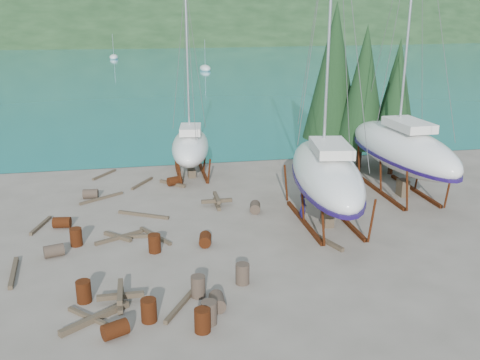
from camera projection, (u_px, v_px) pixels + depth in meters
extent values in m
plane|color=#655B50|center=(210.00, 250.00, 25.28)|extent=(600.00, 600.00, 0.00)
plane|color=teal|center=(139.00, 30.00, 320.25)|extent=(700.00, 700.00, 0.00)
ellipsoid|color=black|center=(139.00, 30.00, 324.94)|extent=(800.00, 360.00, 110.00)
cube|color=beige|center=(88.00, 36.00, 199.01)|extent=(6.00, 5.00, 4.00)
cube|color=#A54C2D|center=(87.00, 28.00, 198.17)|extent=(6.60, 5.60, 1.60)
cube|color=beige|center=(220.00, 35.00, 207.98)|extent=(6.00, 5.00, 4.00)
cube|color=#A54C2D|center=(220.00, 28.00, 207.14)|extent=(6.60, 5.60, 1.60)
cylinder|color=black|center=(359.00, 156.00, 38.52)|extent=(0.36, 0.36, 1.60)
cone|color=black|center=(364.00, 87.00, 37.01)|extent=(3.60, 3.60, 8.40)
cylinder|color=black|center=(391.00, 164.00, 36.96)|extent=(0.36, 0.36, 1.36)
cone|color=black|center=(396.00, 103.00, 35.67)|extent=(3.06, 3.06, 7.14)
cylinder|color=black|center=(330.00, 149.00, 40.09)|extent=(0.36, 0.36, 1.84)
cone|color=black|center=(334.00, 71.00, 38.36)|extent=(4.14, 4.14, 9.66)
cylinder|color=black|center=(391.00, 152.00, 40.02)|extent=(0.36, 0.36, 1.44)
cone|color=black|center=(397.00, 92.00, 38.66)|extent=(3.24, 3.24, 7.56)
ellipsoid|color=white|center=(205.00, 69.00, 101.88)|extent=(2.00, 5.00, 1.40)
cylinder|color=silver|center=(205.00, 53.00, 101.02)|extent=(0.08, 0.08, 5.00)
ellipsoid|color=white|center=(114.00, 57.00, 126.74)|extent=(2.00, 5.00, 1.40)
cylinder|color=silver|center=(113.00, 45.00, 125.88)|extent=(0.08, 0.08, 5.00)
ellipsoid|color=white|center=(326.00, 174.00, 27.87)|extent=(4.76, 11.19, 2.53)
cube|color=#1B0E47|center=(329.00, 192.00, 27.61)|extent=(0.54, 1.97, 1.00)
cube|color=silver|center=(331.00, 148.00, 26.91)|extent=(2.21, 3.48, 0.50)
cylinder|color=silver|center=(330.00, 16.00, 26.01)|extent=(0.14, 0.14, 13.01)
cube|color=#5D280F|center=(304.00, 221.00, 28.46)|extent=(0.18, 5.96, 0.20)
cube|color=#5D280F|center=(343.00, 219.00, 28.86)|extent=(0.18, 5.96, 0.20)
cube|color=brown|center=(327.00, 217.00, 28.04)|extent=(0.50, 0.80, 0.95)
ellipsoid|color=white|center=(402.00, 148.00, 32.41)|extent=(3.81, 11.34, 2.65)
cube|color=#1B0E47|center=(405.00, 165.00, 32.15)|extent=(0.35, 2.03, 1.00)
cube|color=silver|center=(409.00, 125.00, 31.41)|extent=(1.96, 3.44, 0.50)
cylinder|color=silver|center=(410.00, 8.00, 30.48)|extent=(0.14, 0.14, 13.43)
cube|color=#5D280F|center=(381.00, 192.00, 33.04)|extent=(0.18, 6.16, 0.20)
cube|color=#5D280F|center=(415.00, 190.00, 33.44)|extent=(0.18, 6.16, 0.20)
cube|color=brown|center=(403.00, 188.00, 32.59)|extent=(0.50, 0.80, 1.03)
ellipsoid|color=white|center=(190.00, 147.00, 36.28)|extent=(3.53, 8.11, 2.02)
cube|color=#1B0E47|center=(191.00, 156.00, 36.08)|extent=(0.44, 1.43, 1.00)
cube|color=silver|center=(190.00, 130.00, 35.53)|extent=(1.67, 2.52, 0.50)
cylinder|color=silver|center=(187.00, 59.00, 34.90)|extent=(0.14, 0.14, 9.41)
cube|color=#5D280F|center=(179.00, 174.00, 36.70)|extent=(0.18, 4.31, 0.20)
cube|color=#5D280F|center=(204.00, 173.00, 37.01)|extent=(0.18, 4.31, 0.20)
cube|color=brown|center=(192.00, 173.00, 36.44)|extent=(0.50, 0.80, 0.51)
imported|color=navy|center=(303.00, 207.00, 28.54)|extent=(0.44, 0.61, 1.57)
cylinder|color=#2D2823|center=(217.00, 302.00, 20.23)|extent=(0.60, 0.89, 0.58)
cylinder|color=#5D280F|center=(62.00, 222.00, 27.82)|extent=(0.95, 0.69, 0.58)
cylinder|color=#5D280F|center=(202.00, 320.00, 18.73)|extent=(0.58, 0.58, 0.88)
cylinder|color=#5D280F|center=(175.00, 181.00, 34.62)|extent=(1.03, 0.87, 0.58)
cylinder|color=#2D2823|center=(242.00, 274.00, 22.07)|extent=(0.58, 0.58, 0.88)
cylinder|color=#5D280F|center=(205.00, 239.00, 25.75)|extent=(0.71, 0.96, 0.58)
cylinder|color=#5D280F|center=(76.00, 237.00, 25.66)|extent=(0.58, 0.58, 0.88)
cylinder|color=#2D2823|center=(91.00, 194.00, 32.19)|extent=(0.93, 0.66, 0.58)
cylinder|color=#5D280F|center=(149.00, 310.00, 19.36)|extent=(0.58, 0.58, 0.88)
cylinder|color=#2D2823|center=(255.00, 207.00, 30.00)|extent=(0.77, 0.99, 0.58)
cylinder|color=#5D280F|center=(115.00, 330.00, 18.46)|extent=(1.04, 0.89, 0.58)
cylinder|color=#5D280F|center=(84.00, 291.00, 20.67)|extent=(0.58, 0.58, 0.88)
cylinder|color=#5D280F|center=(155.00, 243.00, 24.95)|extent=(0.58, 0.58, 0.88)
cylinder|color=#2D2823|center=(54.00, 251.00, 24.54)|extent=(1.00, 0.79, 0.58)
cylinder|color=#2D2823|center=(198.00, 286.00, 21.05)|extent=(0.58, 0.58, 0.88)
cylinder|color=#2D2823|center=(209.00, 313.00, 19.21)|extent=(0.58, 0.58, 0.88)
cube|color=brown|center=(104.00, 175.00, 36.72)|extent=(1.51, 2.12, 0.14)
cube|color=brown|center=(329.00, 243.00, 25.87)|extent=(0.89, 1.97, 0.19)
cube|color=brown|center=(96.00, 320.00, 19.40)|extent=(2.22, 2.16, 0.15)
cube|color=brown|center=(132.00, 236.00, 26.60)|extent=(1.81, 0.28, 0.17)
cube|color=brown|center=(182.00, 304.00, 20.46)|extent=(1.51, 2.45, 0.16)
cube|color=brown|center=(172.00, 184.00, 34.73)|extent=(1.61, 1.61, 0.19)
cube|color=brown|center=(118.00, 236.00, 26.57)|extent=(1.42, 1.32, 0.19)
cube|color=brown|center=(142.00, 183.00, 34.87)|extent=(1.44, 2.25, 0.15)
cube|color=brown|center=(143.00, 215.00, 29.43)|extent=(2.75, 1.63, 0.16)
cube|color=brown|center=(155.00, 236.00, 26.69)|extent=(1.51, 2.37, 0.15)
cube|color=brown|center=(119.00, 237.00, 26.49)|extent=(2.34, 1.35, 0.17)
cube|color=brown|center=(13.00, 273.00, 22.91)|extent=(0.49, 2.85, 0.18)
cube|color=brown|center=(102.00, 198.00, 32.08)|extent=(2.50, 1.76, 0.15)
cube|color=brown|center=(95.00, 318.00, 19.46)|extent=(2.44, 1.83, 0.23)
cube|color=brown|center=(41.00, 225.00, 27.99)|extent=(0.79, 2.32, 0.16)
cube|color=brown|center=(121.00, 301.00, 20.67)|extent=(0.20, 1.80, 0.20)
cube|color=brown|center=(121.00, 296.00, 20.61)|extent=(1.80, 0.20, 0.20)
cube|color=brown|center=(120.00, 291.00, 20.55)|extent=(0.20, 1.80, 0.20)
cube|color=brown|center=(217.00, 204.00, 31.02)|extent=(0.20, 1.80, 0.20)
cube|color=brown|center=(217.00, 201.00, 30.96)|extent=(1.80, 0.20, 0.20)
cube|color=brown|center=(217.00, 198.00, 30.90)|extent=(0.20, 1.80, 0.20)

